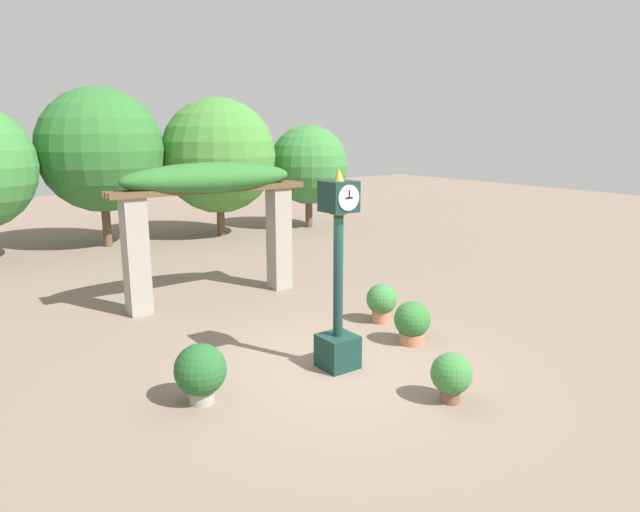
{
  "coord_description": "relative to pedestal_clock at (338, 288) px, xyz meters",
  "views": [
    {
      "loc": [
        -5.4,
        -6.96,
        3.85
      ],
      "look_at": [
        -0.02,
        0.56,
        1.8
      ],
      "focal_mm": 32.0,
      "sensor_mm": 36.0,
      "label": 1
    }
  ],
  "objects": [
    {
      "name": "pergola",
      "position": [
        0.02,
        4.7,
        1.04
      ],
      "size": [
        4.58,
        1.06,
        3.15
      ],
      "color": "gray",
      "rests_on": "ground"
    },
    {
      "name": "pedestal_clock",
      "position": [
        0.0,
        0.0,
        0.0
      ],
      "size": [
        0.57,
        0.57,
        3.27
      ],
      "color": "#14332D",
      "rests_on": "ground"
    },
    {
      "name": "potted_plant_near_left",
      "position": [
        -2.36,
        0.14,
        -0.88
      ],
      "size": [
        0.75,
        0.75,
        0.88
      ],
      "color": "gray",
      "rests_on": "ground"
    },
    {
      "name": "potted_plant_far_left",
      "position": [
        2.11,
        1.29,
        -0.92
      ],
      "size": [
        0.62,
        0.62,
        0.8
      ],
      "color": "#B26B4C",
      "rests_on": "ground"
    },
    {
      "name": "potted_plant_near_right",
      "position": [
        1.77,
        0.07,
        -0.95
      ],
      "size": [
        0.67,
        0.67,
        0.79
      ],
      "color": "#B26B4C",
      "rests_on": "ground"
    },
    {
      "name": "potted_plant_far_right",
      "position": [
        0.58,
        -1.93,
        -0.95
      ],
      "size": [
        0.6,
        0.6,
        0.74
      ],
      "color": "brown",
      "rests_on": "ground"
    },
    {
      "name": "ground_plane",
      "position": [
        0.02,
        -0.06,
        -1.36
      ],
      "size": [
        60.0,
        60.0,
        0.0
      ],
      "primitive_type": "plane",
      "color": "#7F6B5B"
    },
    {
      "name": "tree_line",
      "position": [
        -0.78,
        12.16,
        1.65
      ],
      "size": [
        18.47,
        4.54,
        5.34
      ],
      "color": "brown",
      "rests_on": "ground"
    }
  ]
}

